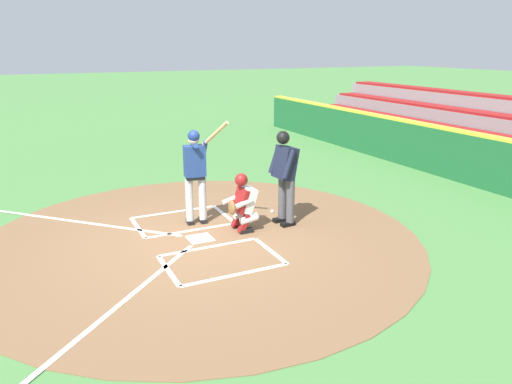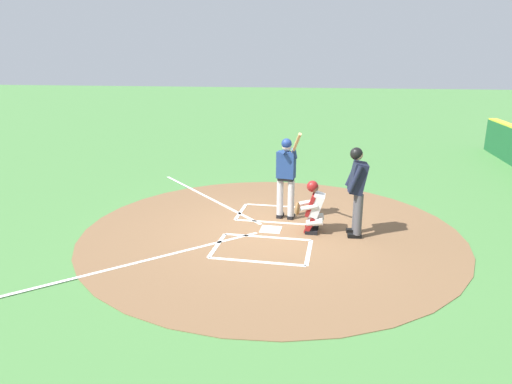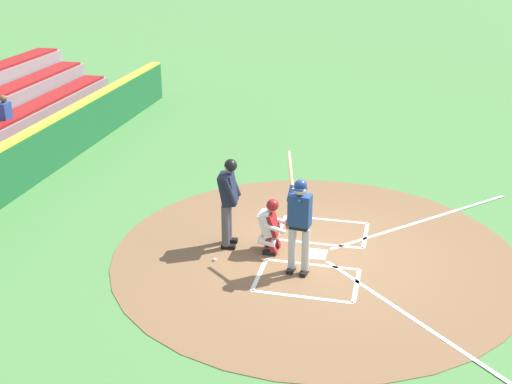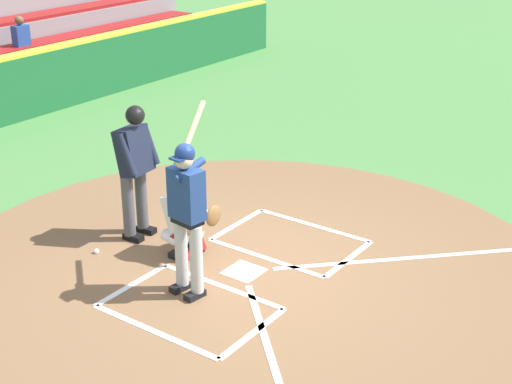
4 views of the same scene
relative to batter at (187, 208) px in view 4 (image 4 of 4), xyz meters
The scene contains 7 objects.
ground_plane 1.36m from the batter, 164.08° to the left, with size 120.00×120.00×0.00m, color #4C8442.
dirt_circle 1.36m from the batter, 164.08° to the left, with size 8.00×8.00×0.01m, color brown.
home_plate_and_chalk 1.73m from the batter, 125.11° to the left, with size 7.93×4.91×0.01m.
batter is the anchor object (origin of this frame).
catcher 1.10m from the batter, 138.00° to the right, with size 0.59×0.60×1.13m.
plate_umpire 1.72m from the batter, 116.22° to the right, with size 0.60×0.45×1.86m.
baseball 1.96m from the batter, 91.95° to the right, with size 0.07×0.07×0.07m, color white.
Camera 4 is at (6.73, 4.99, 4.60)m, focal length 53.58 mm.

